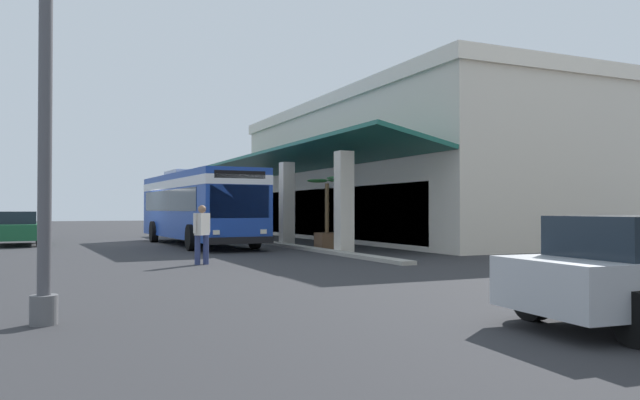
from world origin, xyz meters
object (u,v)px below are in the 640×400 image
potted_palm (327,231)px  lot_light_pole (46,48)px  pedestrian (202,231)px  parked_sedan_green (16,228)px  transit_bus (198,203)px

potted_palm → lot_light_pole: lot_light_pole is taller
pedestrian → potted_palm: potted_palm is taller
parked_sedan_green → lot_light_pole: 20.97m
potted_palm → lot_light_pole: size_ratio=0.41×
transit_bus → potted_palm: bearing=40.7°
transit_bus → lot_light_pole: (17.70, -6.16, 1.90)m
pedestrian → parked_sedan_green: bearing=-157.7°
parked_sedan_green → pedestrian: bearing=22.3°
transit_bus → pedestrian: bearing=-12.3°
lot_light_pole → pedestrian: bearing=153.3°
transit_bus → pedestrian: size_ratio=6.74×
pedestrian → lot_light_pole: 9.47m
parked_sedan_green → potted_palm: potted_palm is taller
parked_sedan_green → potted_palm: (7.77, 11.37, -0.04)m
pedestrian → transit_bus: bearing=167.7°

